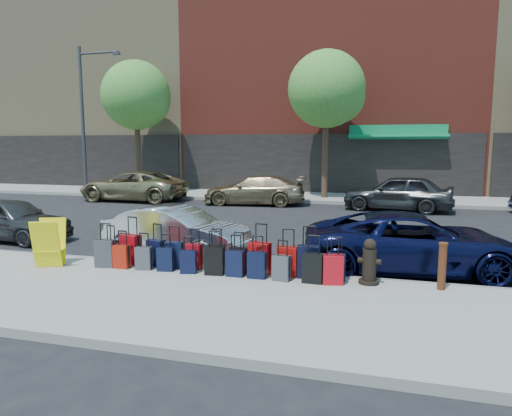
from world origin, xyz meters
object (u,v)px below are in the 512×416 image
(suitcase_front_5, at_px, (216,257))
(display_rack, at_px, (49,243))
(tree_left, at_px, (138,97))
(car_near_1, at_px, (177,231))
(car_far_1, at_px, (254,190))
(bollard, at_px, (442,265))
(streetlight, at_px, (85,111))
(fire_hydrant, at_px, (369,263))
(car_near_2, at_px, (414,243))
(car_far_2, at_px, (398,193))
(car_near_0, at_px, (10,219))
(tree_center, at_px, (329,91))
(car_far_0, at_px, (133,186))

(suitcase_front_5, xyz_separation_m, display_rack, (-3.64, -0.67, 0.23))
(tree_left, height_order, display_rack, tree_left)
(display_rack, xyz_separation_m, car_near_1, (1.99, 2.23, -0.04))
(display_rack, height_order, car_far_1, car_far_1)
(display_rack, bearing_deg, bollard, -16.17)
(streetlight, distance_m, fire_hydrant, 21.39)
(streetlight, distance_m, car_far_1, 11.23)
(car_near_2, distance_m, car_far_1, 12.02)
(car_near_1, xyz_separation_m, car_near_2, (5.71, -0.03, 0.04))
(car_far_2, bearing_deg, display_rack, -24.51)
(bollard, bearing_deg, car_near_0, 169.92)
(tree_left, relative_size, suitcase_front_5, 8.12)
(fire_hydrant, relative_size, bollard, 0.99)
(car_near_2, bearing_deg, car_near_1, 82.68)
(tree_center, distance_m, display_rack, 16.25)
(tree_center, xyz_separation_m, streetlight, (-13.44, -0.70, -0.75))
(suitcase_front_5, bearing_deg, car_near_2, 12.62)
(suitcase_front_5, xyz_separation_m, car_near_2, (4.06, 1.53, 0.23))
(streetlight, relative_size, suitcase_front_5, 8.93)
(tree_left, height_order, car_near_2, tree_left)
(car_far_0, height_order, car_far_2, car_far_2)
(suitcase_front_5, relative_size, car_near_2, 0.19)
(tree_center, bearing_deg, car_near_1, -100.37)
(bollard, distance_m, car_near_2, 1.71)
(fire_hydrant, bearing_deg, car_far_2, 92.89)
(tree_center, relative_size, display_rack, 7.06)
(bollard, relative_size, car_near_2, 0.19)
(tree_left, height_order, car_near_0, tree_left)
(car_near_0, xyz_separation_m, car_far_0, (-1.55, 9.52, 0.11))
(car_near_2, xyz_separation_m, car_far_2, (-0.05, 9.84, 0.11))
(car_near_2, bearing_deg, display_rack, 98.89)
(tree_center, height_order, display_rack, tree_center)
(suitcase_front_5, bearing_deg, car_near_1, 128.65)
(tree_center, height_order, streetlight, streetlight)
(display_rack, relative_size, car_far_0, 0.19)
(car_near_0, bearing_deg, tree_left, 16.18)
(fire_hydrant, xyz_separation_m, bollard, (1.30, -0.03, 0.05))
(suitcase_front_5, distance_m, display_rack, 3.71)
(tree_center, bearing_deg, bollard, -75.26)
(display_rack, distance_m, car_near_1, 2.98)
(fire_hydrant, xyz_separation_m, car_far_2, (0.84, 11.47, 0.22))
(fire_hydrant, relative_size, car_near_1, 0.23)
(suitcase_front_5, bearing_deg, car_far_2, 62.55)
(car_far_1, bearing_deg, car_far_0, -94.06)
(display_rack, relative_size, car_near_2, 0.22)
(bollard, distance_m, car_near_1, 6.34)
(streetlight, height_order, car_near_0, streetlight)
(car_near_2, bearing_deg, fire_hydrant, 144.24)
(car_near_1, height_order, car_far_1, car_far_1)
(car_near_0, height_order, car_far_0, car_far_0)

